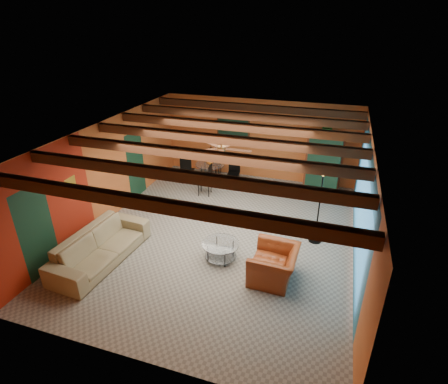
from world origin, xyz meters
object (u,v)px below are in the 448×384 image
(sofa, at_px, (100,247))
(dining_table, at_px, (210,170))
(armchair, at_px, (274,264))
(floor_lamp, at_px, (319,206))
(vase, at_px, (210,153))
(potted_plant, at_px, (328,127))
(armoire, at_px, (323,162))
(coffee_table, at_px, (221,251))

(sofa, bearing_deg, dining_table, -7.08)
(armchair, relative_size, dining_table, 0.57)
(floor_lamp, xyz_separation_m, vase, (-3.67, 2.40, 0.11))
(sofa, bearing_deg, vase, -7.08)
(sofa, height_order, armchair, sofa)
(potted_plant, distance_m, vase, 3.77)
(dining_table, height_order, armoire, armoire)
(armoire, height_order, floor_lamp, floor_lamp)
(armchair, relative_size, coffee_table, 1.27)
(armchair, height_order, coffee_table, armchair)
(coffee_table, distance_m, vase, 4.28)
(armchair, bearing_deg, floor_lamp, 158.85)
(coffee_table, height_order, potted_plant, potted_plant)
(sofa, relative_size, coffee_table, 2.95)
(armoire, height_order, potted_plant, potted_plant)
(sofa, bearing_deg, armchair, -77.05)
(sofa, distance_m, vase, 4.89)
(potted_plant, bearing_deg, sofa, -128.96)
(sofa, distance_m, potted_plant, 7.35)
(floor_lamp, bearing_deg, coffee_table, -144.23)
(sofa, relative_size, floor_lamp, 1.28)
(sofa, xyz_separation_m, floor_lamp, (4.61, 2.34, 0.62))
(dining_table, relative_size, armoire, 1.06)
(armchair, xyz_separation_m, potted_plant, (0.61, 4.96, 1.71))
(armoire, bearing_deg, vase, -146.31)
(floor_lamp, height_order, potted_plant, potted_plant)
(dining_table, distance_m, potted_plant, 3.97)
(armoire, relative_size, vase, 9.17)
(dining_table, xyz_separation_m, vase, (0.00, 0.00, 0.60))
(potted_plant, bearing_deg, coffee_table, -112.13)
(sofa, height_order, floor_lamp, floor_lamp)
(potted_plant, bearing_deg, armchair, -96.99)
(dining_table, xyz_separation_m, armoire, (3.55, 0.82, 0.41))
(floor_lamp, xyz_separation_m, potted_plant, (-0.12, 3.22, 1.07))
(sofa, bearing_deg, floor_lamp, -58.95)
(floor_lamp, bearing_deg, sofa, -153.10)
(armoire, bearing_deg, coffee_table, -91.42)
(dining_table, bearing_deg, coffee_table, -66.75)
(coffee_table, bearing_deg, armoire, 67.87)
(armchair, bearing_deg, vase, -143.02)
(floor_lamp, bearing_deg, vase, 146.85)
(sofa, bearing_deg, armoire, -34.82)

